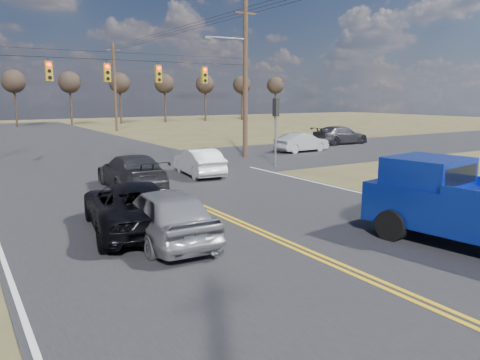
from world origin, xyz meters
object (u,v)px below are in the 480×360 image
pickup_truck (476,207)px  silver_suv (164,214)px  dgrey_car_queue (131,172)px  black_suv (132,206)px  white_car_queue (199,162)px  cross_car_east_near (302,142)px  cross_car_east_far (340,135)px

pickup_truck → silver_suv: bearing=135.7°
silver_suv → dgrey_car_queue: size_ratio=0.88×
silver_suv → black_suv: (-0.38, 1.57, -0.03)m
white_car_queue → silver_suv: bearing=65.8°
dgrey_car_queue → black_suv: bearing=75.1°
cross_car_east_near → black_suv: bearing=123.2°
pickup_truck → cross_car_east_near: (10.10, 19.62, -0.43)m
pickup_truck → white_car_queue: pickup_truck is taller
white_car_queue → pickup_truck: bearing=101.4°
pickup_truck → white_car_queue: bearing=85.2°
pickup_truck → silver_suv: size_ratio=1.40×
pickup_truck → silver_suv: (-6.81, 4.90, -0.34)m
silver_suv → dgrey_car_queue: silver_suv is taller
pickup_truck → cross_car_east_far: (16.45, 22.25, -0.37)m
pickup_truck → cross_car_east_far: size_ratio=1.23×
black_suv → white_car_queue: black_suv is taller
pickup_truck → cross_car_east_far: pickup_truck is taller
black_suv → cross_car_east_far: bearing=-137.4°
pickup_truck → dgrey_car_queue: pickup_truck is taller
pickup_truck → silver_suv: 8.40m
black_suv → white_car_queue: size_ratio=1.28×
black_suv → dgrey_car_queue: size_ratio=1.03×
black_suv → cross_car_east_near: black_suv is taller
black_suv → white_car_queue: (6.24, 7.88, -0.05)m
silver_suv → cross_car_east_far: size_ratio=0.88×
dgrey_car_queue → cross_car_east_near: dgrey_car_queue is taller
silver_suv → black_suv: size_ratio=0.85×
cross_car_east_far → pickup_truck: bearing=142.8°
pickup_truck → white_car_queue: (-0.95, 14.35, -0.43)m
silver_suv → black_suv: bearing=-73.6°
dgrey_car_queue → cross_car_east_near: bearing=-151.9°
cross_car_east_far → dgrey_car_queue: bearing=113.1°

